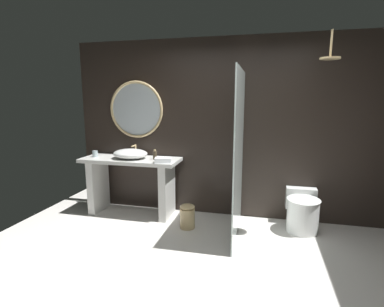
% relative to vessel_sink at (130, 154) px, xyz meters
% --- Properties ---
extents(ground_plane, '(5.76, 5.76, 0.00)m').
position_rel_vessel_sink_xyz_m(ground_plane, '(1.45, -1.53, -0.94)').
color(ground_plane, silver).
extents(back_wall_panel, '(4.80, 0.10, 2.60)m').
position_rel_vessel_sink_xyz_m(back_wall_panel, '(1.45, 0.37, 0.36)').
color(back_wall_panel, black).
rests_on(back_wall_panel, ground_plane).
extents(vanity_counter, '(1.47, 0.56, 0.87)m').
position_rel_vessel_sink_xyz_m(vanity_counter, '(-0.01, 0.02, -0.38)').
color(vanity_counter, silver).
rests_on(vanity_counter, ground_plane).
extents(vessel_sink, '(0.52, 0.43, 0.18)m').
position_rel_vessel_sink_xyz_m(vessel_sink, '(0.00, 0.00, 0.00)').
color(vessel_sink, white).
rests_on(vessel_sink, vanity_counter).
extents(tumbler_cup, '(0.08, 0.08, 0.10)m').
position_rel_vessel_sink_xyz_m(tumbler_cup, '(-0.58, -0.02, -0.02)').
color(tumbler_cup, silver).
rests_on(tumbler_cup, vanity_counter).
extents(soap_dispenser, '(0.06, 0.06, 0.15)m').
position_rel_vessel_sink_xyz_m(soap_dispenser, '(0.38, 0.03, -0.01)').
color(soap_dispenser, '#3D3323').
rests_on(soap_dispenser, vanity_counter).
extents(round_wall_mirror, '(0.87, 0.04, 0.87)m').
position_rel_vessel_sink_xyz_m(round_wall_mirror, '(-0.01, 0.28, 0.64)').
color(round_wall_mirror, '#D6B77F').
extents(shower_glass_panel, '(0.02, 1.24, 2.10)m').
position_rel_vessel_sink_xyz_m(shower_glass_panel, '(1.62, -0.30, 0.11)').
color(shower_glass_panel, silver).
rests_on(shower_glass_panel, ground_plane).
extents(rain_shower_head, '(0.22, 0.22, 0.32)m').
position_rel_vessel_sink_xyz_m(rain_shower_head, '(2.60, -0.23, 1.27)').
color(rain_shower_head, '#D6B77F').
extents(toilet, '(0.42, 0.63, 0.52)m').
position_rel_vessel_sink_xyz_m(toilet, '(2.46, 0.03, -0.67)').
color(toilet, white).
rests_on(toilet, ground_plane).
extents(waste_bin, '(0.21, 0.21, 0.33)m').
position_rel_vessel_sink_xyz_m(waste_bin, '(0.95, -0.29, -0.77)').
color(waste_bin, '#D6B77F').
rests_on(waste_bin, ground_plane).
extents(folded_hand_towel, '(0.25, 0.19, 0.07)m').
position_rel_vessel_sink_xyz_m(folded_hand_towel, '(0.57, -0.16, -0.04)').
color(folded_hand_towel, white).
rests_on(folded_hand_towel, vanity_counter).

